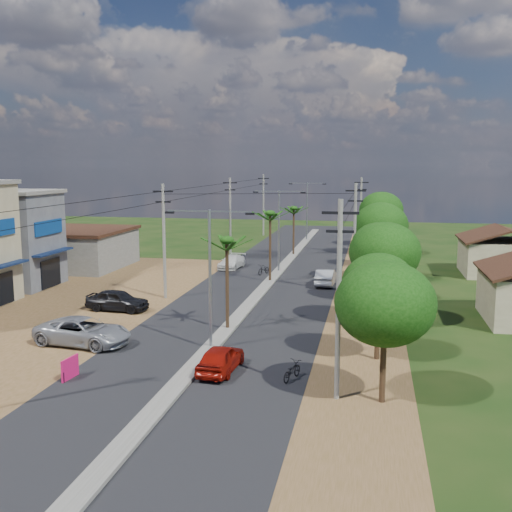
{
  "coord_description": "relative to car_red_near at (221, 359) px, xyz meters",
  "views": [
    {
      "loc": [
        8.86,
        -31.87,
        10.47
      ],
      "look_at": [
        -0.46,
        15.8,
        3.0
      ],
      "focal_mm": 42.0,
      "sensor_mm": 36.0,
      "label": 1
    }
  ],
  "objects": [
    {
      "name": "streetlight_near",
      "position": [
        -1.5,
        3.59,
        4.09
      ],
      "size": [
        5.1,
        0.18,
        8.0
      ],
      "color": "gray",
      "rests_on": "ground"
    },
    {
      "name": "streetlight_mid",
      "position": [
        -1.5,
        28.59,
        4.09
      ],
      "size": [
        5.1,
        0.18,
        8.0
      ],
      "color": "gray",
      "rests_on": "ground"
    },
    {
      "name": "utility_pole_w_b",
      "position": [
        -8.5,
        15.59,
        4.06
      ],
      "size": [
        1.6,
        0.24,
        9.0
      ],
      "color": "#605E56",
      "rests_on": "ground"
    },
    {
      "name": "moto_rider_east",
      "position": [
        3.7,
        -0.45,
        -0.24
      ],
      "size": [
        1.12,
        1.82,
        0.9
      ],
      "primitive_type": "imported",
      "rotation": [
        0.0,
        0.0,
        2.82
      ],
      "color": "black",
      "rests_on": "ground"
    },
    {
      "name": "utility_pole_w_c",
      "position": [
        -8.5,
        37.59,
        4.06
      ],
      "size": [
        1.6,
        0.24,
        9.0
      ],
      "color": "#605E56",
      "rests_on": "ground"
    },
    {
      "name": "utility_pole_e_b",
      "position": [
        6.0,
        19.59,
        4.06
      ],
      "size": [
        1.6,
        0.24,
        9.0
      ],
      "color": "#605E56",
      "rests_on": "ground"
    },
    {
      "name": "road",
      "position": [
        -1.5,
        18.59,
        -0.67
      ],
      "size": [
        12.0,
        110.0,
        0.04
      ],
      "primitive_type": "cube",
      "color": "black",
      "rests_on": "ground"
    },
    {
      "name": "palm_median_far",
      "position": [
        -1.5,
        39.59,
        4.57
      ],
      "size": [
        2.0,
        2.0,
        5.85
      ],
      "color": "black",
      "rests_on": "ground"
    },
    {
      "name": "utility_pole_w_d",
      "position": [
        -8.5,
        58.59,
        4.06
      ],
      "size": [
        1.6,
        0.24,
        9.0
      ],
      "color": "#605E56",
      "rests_on": "ground"
    },
    {
      "name": "tree_east_h",
      "position": [
        8.0,
        49.59,
        3.95
      ],
      "size": [
        4.4,
        4.4,
        6.52
      ],
      "color": "black",
      "rests_on": "ground"
    },
    {
      "name": "utility_pole_e_c",
      "position": [
        6.0,
        41.59,
        4.06
      ],
      "size": [
        1.6,
        0.24,
        9.0
      ],
      "color": "#605E56",
      "rests_on": "ground"
    },
    {
      "name": "median",
      "position": [
        -1.5,
        21.59,
        -0.6
      ],
      "size": [
        1.0,
        90.0,
        0.18
      ],
      "primitive_type": "cube",
      "color": "#605E56",
      "rests_on": "ground"
    },
    {
      "name": "tree_east_g",
      "position": [
        8.3,
        41.59,
        4.55
      ],
      "size": [
        5.0,
        5.0,
        7.38
      ],
      "color": "black",
      "rests_on": "ground"
    },
    {
      "name": "moto_rider_west_a",
      "position": [
        -2.7,
        27.05,
        -0.19
      ],
      "size": [
        1.26,
        2.01,
        1.0
      ],
      "primitive_type": "imported",
      "rotation": [
        0.0,
        0.0,
        -0.34
      ],
      "color": "black",
      "rests_on": "ground"
    },
    {
      "name": "tree_east_d",
      "position": [
        7.9,
        17.59,
        3.65
      ],
      "size": [
        4.2,
        4.2,
        6.13
      ],
      "color": "black",
      "rests_on": "ground"
    },
    {
      "name": "tree_east_b",
      "position": [
        7.8,
        3.59,
        3.42
      ],
      "size": [
        4.0,
        4.0,
        5.83
      ],
      "color": "black",
      "rests_on": "ground"
    },
    {
      "name": "car_red_near",
      "position": [
        0.0,
        0.0,
        0.0
      ],
      "size": [
        1.88,
        4.16,
        1.38
      ],
      "primitive_type": "imported",
      "rotation": [
        0.0,
        0.0,
        3.08
      ],
      "color": "maroon",
      "rests_on": "ground"
    },
    {
      "name": "streetlight_far",
      "position": [
        -1.5,
        53.59,
        4.09
      ],
      "size": [
        5.1,
        0.18,
        8.0
      ],
      "color": "gray",
      "rests_on": "ground"
    },
    {
      "name": "moto_rider_west_b",
      "position": [
        -6.5,
        29.79,
        -0.14
      ],
      "size": [
        0.53,
        1.83,
        1.1
      ],
      "primitive_type": "imported",
      "rotation": [
        0.0,
        0.0,
        -0.01
      ],
      "color": "black",
      "rests_on": "ground"
    },
    {
      "name": "car_parked_dark",
      "position": [
        -10.46,
        10.99,
        0.08
      ],
      "size": [
        4.65,
        2.14,
        1.54
      ],
      "primitive_type": "imported",
      "rotation": [
        0.0,
        0.0,
        1.5
      ],
      "color": "black",
      "rests_on": "ground"
    },
    {
      "name": "roadside_sign",
      "position": [
        -7.0,
        -2.41,
        -0.13
      ],
      "size": [
        0.24,
        1.35,
        1.12
      ],
      "rotation": [
        0.0,
        0.0,
        -0.11
      ],
      "color": "#BC1151",
      "rests_on": "ground"
    },
    {
      "name": "car_white_far",
      "position": [
        -6.5,
        29.81,
        -0.04
      ],
      "size": [
        2.31,
        4.66,
        1.3
      ],
      "primitive_type": "imported",
      "rotation": [
        0.0,
        0.0,
        -0.11
      ],
      "color": "beige",
      "rests_on": "ground"
    },
    {
      "name": "low_shed",
      "position": [
        -22.5,
        27.59,
        1.27
      ],
      "size": [
        10.4,
        10.4,
        3.95
      ],
      "color": "#605E56",
      "rests_on": "ground"
    },
    {
      "name": "tree_east_e",
      "position": [
        8.1,
        25.59,
        4.4
      ],
      "size": [
        4.8,
        4.8,
        7.14
      ],
      "color": "black",
      "rests_on": "ground"
    },
    {
      "name": "house_east_far",
      "position": [
        19.5,
        31.59,
        1.7
      ],
      "size": [
        7.6,
        7.5,
        4.6
      ],
      "color": "gray",
      "rests_on": "ground"
    },
    {
      "name": "car_silver_mid",
      "position": [
        3.5,
        23.06,
        0.02
      ],
      "size": [
        1.61,
        4.36,
        1.42
      ],
      "primitive_type": "imported",
      "rotation": [
        0.0,
        0.0,
        3.12
      ],
      "color": "gray",
      "rests_on": "ground"
    },
    {
      "name": "car_parked_silver",
      "position": [
        -9.0,
        2.92,
        0.1
      ],
      "size": [
        5.98,
        3.35,
        1.58
      ],
      "primitive_type": "imported",
      "rotation": [
        0.0,
        0.0,
        1.44
      ],
      "color": "gray",
      "rests_on": "ground"
    },
    {
      "name": "tree_east_f",
      "position": [
        7.7,
        33.59,
        3.2
      ],
      "size": [
        3.8,
        3.8,
        5.52
      ],
      "color": "black",
      "rests_on": "ground"
    },
    {
      "name": "shophouse_grey",
      "position": [
        -23.48,
        17.59,
        3.47
      ],
      "size": [
        9.0,
        6.4,
        8.3
      ],
      "color": "#4A4C52",
      "rests_on": "ground"
    },
    {
      "name": "palm_median_mid",
      "position": [
        -1.5,
        23.59,
        5.21
      ],
      "size": [
        2.0,
        2.0,
        6.55
      ],
      "color": "black",
      "rests_on": "ground"
    },
    {
      "name": "palm_median_near",
      "position": [
        -1.5,
        7.59,
        4.84
      ],
      "size": [
        2.0,
        2.0,
        6.15
      ],
      "color": "black",
      "rests_on": "ground"
    },
    {
      "name": "ground",
      "position": [
        -1.5,
        3.59,
        -0.69
      ],
      "size": [
        160.0,
        160.0,
        0.0
      ],
      "primitive_type": "plane",
      "color": "black",
      "rests_on": "ground"
    },
    {
      "name": "dirt_lot_west",
      "position": [
        -16.5,
        11.59,
        -0.67
      ],
      "size": [
        18.0,
        46.0,
        0.04
      ],
      "primitive_type": "cube",
      "color": "brown",
      "rests_on": "ground"
    },
    {
      "name": "tree_east_a",
      "position": [
        8.0,
        -2.41,
        3.8
      ],
      "size": [
        4.4,
        4.4,
        6.37
      ],
      "color": "black",
      "rests_on": "ground"
    },
    {
      "name": "utility_pole_e_a",
      "position": [
        6.0,
        -2.41,
        4.06
      ],
      "size": [
        1.6,
        0.24,
        9.0
      ],
      "color": "#605E56",
      "rests_on": "ground"
    },
    {
      "name": "tree_east_c",
      "position": [
        8.2,
        10.59,
        4.17
      ],
      "size": [
        4.6,
        4.6,
        6.83
      ],
      "color": "black",
      "rests_on": "ground"
    },
    {
      "name": "dirt_shoulder_east",
      "position": [
        7.0,
        18.59,
        -0.68
      ],
      "size": [
        5.0,
        90.0,
        0.03
      ],
      "primitive_type": "cube",
      "color": "brown",
      "rests_on": "ground"
    }
  ]
}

